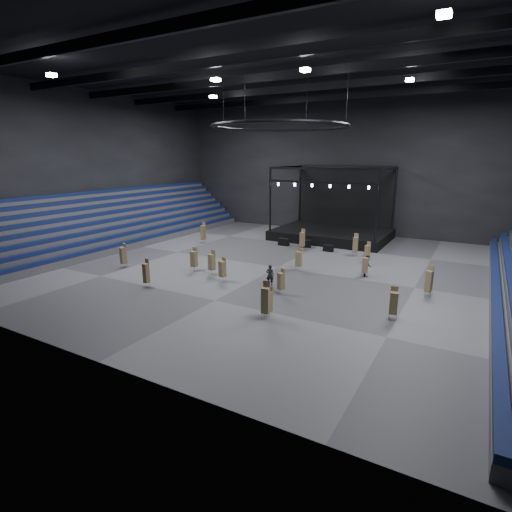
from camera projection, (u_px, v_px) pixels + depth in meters
The scene contains 31 objects.
floor at pixel (278, 267), 38.60m from camera, with size 50.00×50.00×0.00m, color #535355.
ceiling at pixel (281, 65), 34.18m from camera, with size 50.00×42.00×0.20m, color black.
wall_back at pixel (348, 167), 54.08m from camera, with size 50.00×0.20×18.00m, color black.
wall_front at pixel (80, 189), 18.69m from camera, with size 50.00×0.20×18.00m, color black.
wall_left at pixel (94, 168), 48.36m from camera, with size 0.20×42.00×18.00m, color black.
bleachers_left at pixel (112, 229), 49.16m from camera, with size 7.20×40.00×6.40m.
stage at pixel (334, 227), 51.92m from camera, with size 14.00×10.00×9.20m.
truss_ring at pixel (280, 126), 35.40m from camera, with size 12.30×12.30×5.15m.
roof_girders at pixel (281, 75), 34.37m from camera, with size 49.00×30.35×0.70m.
floodlights at pixel (258, 75), 31.15m from camera, with size 28.60×16.60×0.25m.
flight_case_left at pixel (284, 242), 47.84m from camera, with size 1.28×0.64×0.85m, color black.
flight_case_mid at pixel (305, 244), 46.87m from camera, with size 1.31×0.65×0.87m, color black.
flight_case_right at pixel (328, 248), 44.86m from camera, with size 1.11×0.55×0.74m, color black.
chair_stack_0 at pixel (268, 301), 26.52m from camera, with size 0.48×0.48×2.11m.
chair_stack_1 at pixel (281, 281), 30.96m from camera, with size 0.58×0.58×2.03m.
chair_stack_2 at pixel (365, 265), 35.25m from camera, with size 0.62×0.62×2.10m.
chair_stack_3 at pixel (355, 245), 42.53m from camera, with size 0.52×0.52×2.47m.
chair_stack_4 at pixel (123, 255), 38.17m from camera, with size 0.64×0.64×2.37m.
chair_stack_5 at pixel (367, 252), 39.84m from camera, with size 0.54×0.54×2.19m.
chair_stack_6 at pixel (146, 273), 32.65m from camera, with size 0.44×0.44×2.35m.
chair_stack_7 at pixel (429, 281), 30.38m from camera, with size 0.55×0.55×2.43m.
chair_stack_8 at pixel (222, 268), 34.10m from camera, with size 0.60×0.60×2.09m.
chair_stack_9 at pixel (194, 258), 37.17m from camera, with size 0.53×0.53×2.22m.
chair_stack_10 at pixel (266, 300), 26.14m from camera, with size 0.58×0.58×2.59m.
chair_stack_11 at pixel (302, 239), 45.48m from camera, with size 0.49×0.49×2.41m.
chair_stack_12 at pixel (212, 262), 36.06m from camera, with size 0.59×0.59×2.23m.
chair_stack_13 at pixel (394, 302), 26.08m from camera, with size 0.60×0.60×2.25m.
chair_stack_14 at pixel (203, 232), 48.99m from camera, with size 0.51×0.51×2.63m.
chair_stack_15 at pixel (299, 259), 37.26m from camera, with size 0.52×0.52×2.14m.
man_center at pixel (270, 275), 33.00m from camera, with size 0.65×0.43×1.79m, color black.
crew_member at pixel (367, 265), 35.56m from camera, with size 0.95×0.74×1.96m, color black.
Camera 1 is at (16.51, -33.34, 10.54)m, focal length 28.00 mm.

